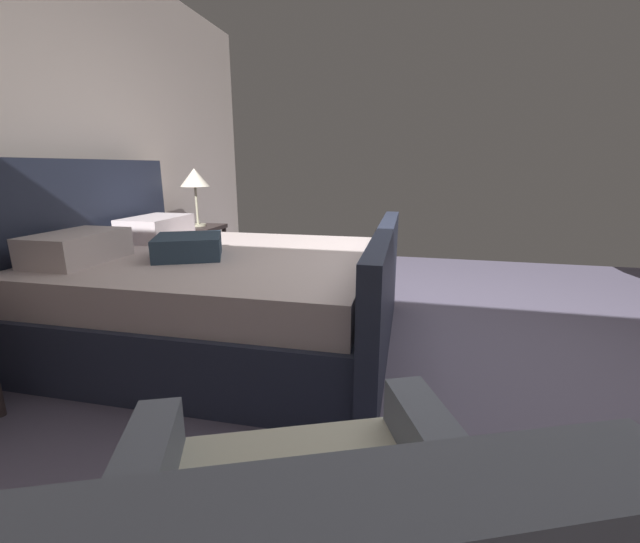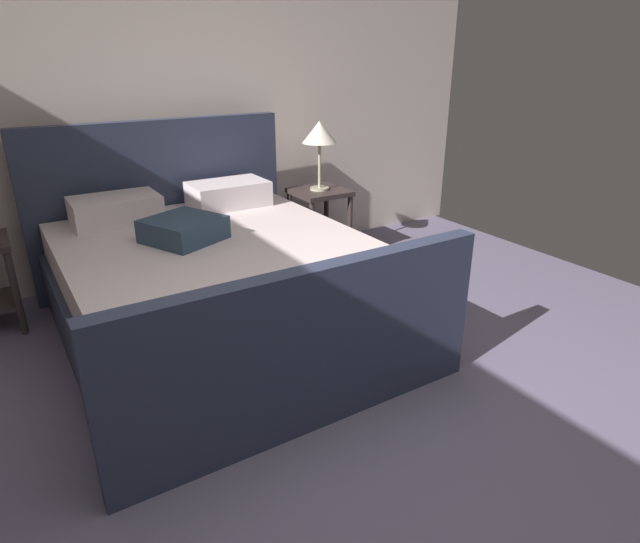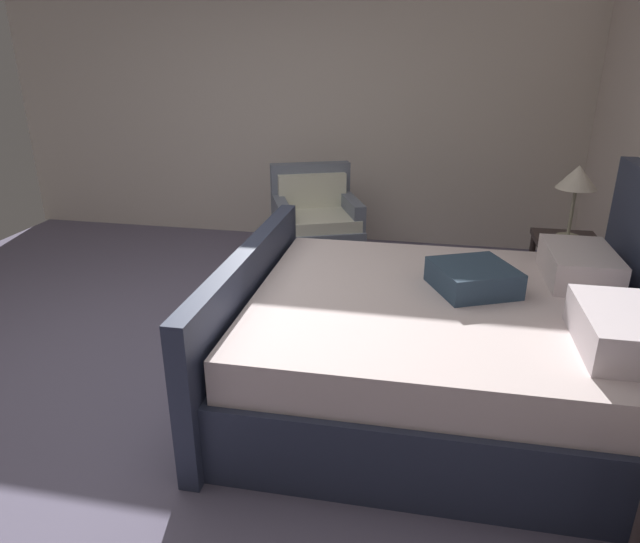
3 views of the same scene
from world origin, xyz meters
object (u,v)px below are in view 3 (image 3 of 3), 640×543
at_px(bed, 449,343).
at_px(nightstand_left, 563,264).
at_px(table_lamp_left, 577,180).
at_px(armchair, 316,230).

bearing_deg(bed, nightstand_left, 147.47).
bearing_deg(table_lamp_left, bed, -32.53).
bearing_deg(nightstand_left, bed, -32.53).
relative_size(bed, armchair, 2.40).
relative_size(nightstand_left, armchair, 0.63).
xyz_separation_m(bed, nightstand_left, (-1.28, 0.82, 0.05)).
bearing_deg(armchair, bed, 31.14).
xyz_separation_m(nightstand_left, table_lamp_left, (-0.00, 0.00, 0.62)).
bearing_deg(bed, armchair, -148.86).
xyz_separation_m(nightstand_left, armchair, (-0.62, -1.97, -0.06)).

